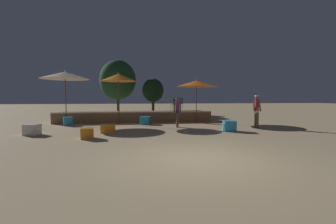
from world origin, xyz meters
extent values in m
plane|color=tan|center=(0.00, 0.00, 0.00)|extent=(120.00, 120.00, 0.00)
cube|color=olive|center=(-1.42, 10.31, 0.32)|extent=(10.18, 2.68, 0.64)
cube|color=#CCB793|center=(-1.42, 9.01, 0.68)|extent=(10.18, 0.12, 0.08)
cylinder|color=brown|center=(-5.61, 8.97, 1.37)|extent=(0.05, 0.05, 2.74)
cone|color=beige|center=(-5.61, 8.97, 2.96)|extent=(2.82, 2.82, 0.44)
sphere|color=beige|center=(-5.61, 8.97, 3.22)|extent=(0.08, 0.08, 0.08)
cylinder|color=brown|center=(-2.44, 8.62, 1.31)|extent=(0.05, 0.05, 2.63)
cone|color=orange|center=(-2.44, 8.62, 2.85)|extent=(2.14, 2.14, 0.45)
sphere|color=orange|center=(-2.44, 8.62, 3.12)|extent=(0.08, 0.08, 0.08)
cylinder|color=brown|center=(2.57, 8.79, 1.17)|extent=(0.05, 0.05, 2.34)
cone|color=orange|center=(2.57, 8.79, 2.54)|extent=(2.70, 2.70, 0.41)
sphere|color=orange|center=(2.57, 8.79, 2.79)|extent=(0.08, 0.08, 0.08)
cube|color=orange|center=(-2.76, 5.14, 0.20)|extent=(0.66, 0.66, 0.40)
cube|color=orange|center=(-3.42, 3.61, 0.21)|extent=(0.57, 0.57, 0.42)
cube|color=white|center=(-5.92, 4.90, 0.23)|extent=(0.64, 0.64, 0.46)
cube|color=#2D9EDB|center=(-0.85, 8.09, 0.23)|extent=(0.72, 0.72, 0.46)
cube|color=#2D9EDB|center=(2.96, 4.53, 0.25)|extent=(0.64, 0.64, 0.50)
cube|color=#2D9EDB|center=(-5.32, 8.16, 0.25)|extent=(0.59, 0.59, 0.49)
cylinder|color=brown|center=(4.96, 5.63, 0.41)|extent=(0.13, 0.13, 0.81)
cylinder|color=brown|center=(4.97, 5.46, 0.41)|extent=(0.13, 0.13, 0.81)
cylinder|color=white|center=(4.96, 5.55, 0.89)|extent=(0.21, 0.21, 0.24)
cylinder|color=#B22D33|center=(4.96, 5.55, 1.22)|extent=(0.21, 0.21, 0.62)
cylinder|color=brown|center=(4.79, 5.54, 1.15)|extent=(0.16, 0.08, 0.56)
cylinder|color=brown|center=(5.14, 5.55, 1.15)|extent=(0.18, 0.08, 0.56)
sphere|color=brown|center=(4.96, 5.55, 1.64)|extent=(0.22, 0.22, 0.22)
cylinder|color=beige|center=(4.96, 5.55, 1.71)|extent=(0.24, 0.24, 0.07)
cylinder|color=brown|center=(0.77, 6.32, 0.38)|extent=(0.13, 0.13, 0.76)
cylinder|color=brown|center=(0.81, 6.47, 0.38)|extent=(0.13, 0.13, 0.76)
cylinder|color=#2D4C7F|center=(0.79, 6.40, 0.84)|extent=(0.19, 0.19, 0.24)
cylinder|color=purple|center=(0.79, 6.40, 1.15)|extent=(0.19, 0.19, 0.58)
cylinder|color=brown|center=(0.94, 6.35, 1.08)|extent=(0.11, 0.10, 0.52)
cylinder|color=brown|center=(0.64, 6.44, 1.08)|extent=(0.12, 0.11, 0.52)
sphere|color=brown|center=(0.79, 6.40, 1.54)|extent=(0.21, 0.21, 0.21)
cylinder|color=#47474C|center=(1.99, 11.24, 0.94)|extent=(0.02, 0.02, 0.45)
cylinder|color=#47474C|center=(1.73, 11.11, 0.94)|extent=(0.02, 0.02, 0.45)
cylinder|color=#47474C|center=(2.13, 10.98, 0.94)|extent=(0.02, 0.02, 0.45)
cylinder|color=#47474C|center=(1.86, 10.84, 0.94)|extent=(0.02, 0.02, 0.45)
cylinder|color=#47474C|center=(1.93, 11.04, 1.17)|extent=(0.40, 0.40, 0.02)
cube|color=#47474C|center=(2.01, 10.89, 1.39)|extent=(0.33, 0.19, 0.45)
cylinder|color=#1E4C47|center=(1.32, 9.80, 0.94)|extent=(0.02, 0.02, 0.45)
cylinder|color=#1E4C47|center=(1.03, 9.71, 0.94)|extent=(0.02, 0.02, 0.45)
cylinder|color=#1E4C47|center=(1.40, 9.51, 0.94)|extent=(0.02, 0.02, 0.45)
cylinder|color=#1E4C47|center=(1.12, 9.42, 0.94)|extent=(0.02, 0.02, 0.45)
cylinder|color=#1E4C47|center=(1.22, 9.61, 1.17)|extent=(0.40, 0.40, 0.02)
cube|color=#1E4C47|center=(1.27, 9.45, 1.39)|extent=(0.35, 0.13, 0.45)
cylinder|color=white|center=(0.82, 4.50, 0.02)|extent=(0.23, 0.23, 0.03)
cylinder|color=#3D2B1C|center=(0.58, 17.82, 0.70)|extent=(0.28, 0.28, 1.41)
ellipsoid|color=black|center=(0.58, 17.82, 2.41)|extent=(2.22, 2.22, 2.44)
cylinder|color=#3D2B1C|center=(-3.04, 18.84, 0.91)|extent=(0.28, 0.28, 1.81)
ellipsoid|color=#1E4223|center=(-3.04, 18.84, 3.51)|extent=(3.78, 3.78, 4.15)
camera|label=1|loc=(-1.70, -5.53, 1.58)|focal=24.00mm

